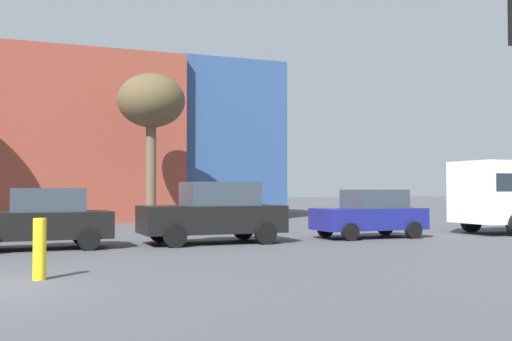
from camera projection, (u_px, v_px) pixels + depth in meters
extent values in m
cube|color=#2D4C7F|center=(208.00, 145.00, 38.77)|extent=(6.10, 10.85, 8.98)
cube|color=black|center=(38.00, 225.00, 17.03)|extent=(3.95, 1.69, 0.75)
cube|color=#333D47|center=(48.00, 200.00, 17.14)|extent=(1.97, 1.50, 0.66)
cylinder|color=black|center=(89.00, 240.00, 16.69)|extent=(0.60, 0.21, 0.60)
cylinder|color=black|center=(82.00, 235.00, 18.30)|extent=(0.60, 0.21, 0.60)
cube|color=black|center=(212.00, 219.00, 18.93)|extent=(4.39, 1.88, 0.84)
cube|color=#333D47|center=(220.00, 194.00, 19.05)|extent=(2.20, 1.67, 0.73)
cylinder|color=black|center=(175.00, 236.00, 17.50)|extent=(0.67, 0.23, 0.67)
cylinder|color=black|center=(160.00, 232.00, 19.28)|extent=(0.67, 0.23, 0.67)
cylinder|color=black|center=(266.00, 233.00, 18.55)|extent=(0.67, 0.23, 0.67)
cylinder|color=black|center=(243.00, 229.00, 20.33)|extent=(0.67, 0.23, 0.67)
cube|color=navy|center=(369.00, 219.00, 21.04)|extent=(3.84, 1.64, 0.73)
cube|color=#333D47|center=(374.00, 199.00, 21.15)|extent=(1.92, 1.46, 0.64)
cylinder|color=black|center=(350.00, 232.00, 19.79)|extent=(0.58, 0.20, 0.58)
cylinder|color=black|center=(326.00, 229.00, 21.35)|extent=(0.58, 0.20, 0.58)
cylinder|color=black|center=(413.00, 230.00, 20.71)|extent=(0.58, 0.20, 0.58)
cylinder|color=black|center=(385.00, 227.00, 22.27)|extent=(0.58, 0.20, 0.58)
cylinder|color=black|center=(471.00, 221.00, 23.80)|extent=(0.84, 0.28, 0.84)
cylinder|color=brown|center=(151.00, 172.00, 27.97)|extent=(0.48, 0.48, 4.91)
ellipsoid|color=brown|center=(151.00, 100.00, 28.07)|extent=(3.09, 3.09, 2.48)
cylinder|color=yellow|center=(40.00, 249.00, 11.33)|extent=(0.24, 0.24, 1.14)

